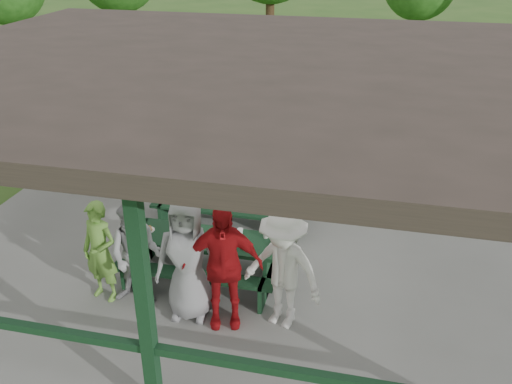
% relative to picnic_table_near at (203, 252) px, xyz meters
% --- Properties ---
extents(ground, '(90.00, 90.00, 0.00)m').
position_rel_picnic_table_near_xyz_m(ground, '(0.25, 1.20, -0.57)').
color(ground, '#284E18').
rests_on(ground, ground).
extents(concrete_slab, '(10.00, 8.00, 0.10)m').
position_rel_picnic_table_near_xyz_m(concrete_slab, '(0.25, 1.20, -0.52)').
color(concrete_slab, slate).
rests_on(concrete_slab, ground).
extents(pavilion_structure, '(10.60, 8.60, 3.24)m').
position_rel_picnic_table_near_xyz_m(pavilion_structure, '(0.25, 1.20, 2.60)').
color(pavilion_structure, black).
rests_on(pavilion_structure, concrete_slab).
extents(picnic_table_near, '(2.47, 1.39, 0.75)m').
position_rel_picnic_table_near_xyz_m(picnic_table_near, '(0.00, 0.00, 0.00)').
color(picnic_table_near, black).
rests_on(picnic_table_near, concrete_slab).
extents(picnic_table_far, '(2.74, 1.39, 0.75)m').
position_rel_picnic_table_near_xyz_m(picnic_table_far, '(-0.09, 2.00, 0.01)').
color(picnic_table_far, black).
rests_on(picnic_table_far, concrete_slab).
extents(table_setting, '(2.54, 0.45, 0.10)m').
position_rel_picnic_table_near_xyz_m(table_setting, '(0.02, 0.02, 0.31)').
color(table_setting, white).
rests_on(table_setting, picnic_table_near).
extents(contestant_green, '(0.65, 0.50, 1.58)m').
position_rel_picnic_table_near_xyz_m(contestant_green, '(-1.29, -0.80, 0.32)').
color(contestant_green, '#609436').
rests_on(contestant_green, concrete_slab).
extents(contestant_grey_left, '(0.83, 0.68, 1.62)m').
position_rel_picnic_table_near_xyz_m(contestant_grey_left, '(-0.74, -0.78, 0.34)').
color(contestant_grey_left, gray).
rests_on(contestant_grey_left, concrete_slab).
extents(contestant_grey_mid, '(0.96, 0.66, 1.87)m').
position_rel_picnic_table_near_xyz_m(contestant_grey_mid, '(0.08, -0.88, 0.46)').
color(contestant_grey_mid, gray).
rests_on(contestant_grey_mid, concrete_slab).
extents(contestant_red, '(1.17, 0.72, 1.87)m').
position_rel_picnic_table_near_xyz_m(contestant_red, '(0.60, -0.94, 0.46)').
color(contestant_red, '#A00F13').
rests_on(contestant_red, concrete_slab).
extents(contestant_white_fedora, '(1.30, 0.98, 1.84)m').
position_rel_picnic_table_near_xyz_m(contestant_white_fedora, '(1.40, -0.79, 0.42)').
color(contestant_white_fedora, silver).
rests_on(contestant_white_fedora, concrete_slab).
extents(spectator_lblue, '(1.40, 0.78, 1.43)m').
position_rel_picnic_table_near_xyz_m(spectator_lblue, '(-0.02, 2.94, 0.25)').
color(spectator_lblue, '#8DA8DA').
rests_on(spectator_lblue, concrete_slab).
extents(spectator_blue, '(0.74, 0.61, 1.74)m').
position_rel_picnic_table_near_xyz_m(spectator_blue, '(-1.35, 3.47, 0.40)').
color(spectator_blue, '#3F69A4').
rests_on(spectator_blue, concrete_slab).
extents(spectator_grey, '(0.83, 0.66, 1.63)m').
position_rel_picnic_table_near_xyz_m(spectator_grey, '(1.62, 2.83, 0.34)').
color(spectator_grey, gray).
rests_on(spectator_grey, concrete_slab).
extents(pickup_truck, '(5.92, 4.62, 1.49)m').
position_rel_picnic_table_near_xyz_m(pickup_truck, '(2.27, 9.53, 0.18)').
color(pickup_truck, silver).
rests_on(pickup_truck, ground).
extents(farm_trailer, '(4.17, 1.87, 1.46)m').
position_rel_picnic_table_near_xyz_m(farm_trailer, '(-0.95, 8.74, 0.15)').
color(farm_trailer, navy).
rests_on(farm_trailer, ground).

